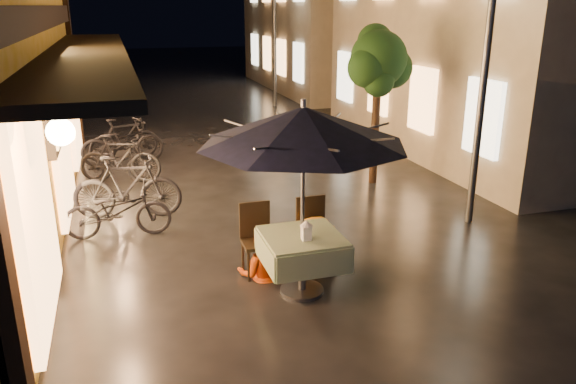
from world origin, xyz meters
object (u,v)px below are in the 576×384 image
object	(u,v)px
patio_umbrella	(303,126)
bicycle_0	(117,211)
streetlamp_near	(488,44)
cafe_table	(302,249)
table_lantern	(306,229)
person_yellow	(317,219)
person_orange	(261,228)

from	to	relation	value
patio_umbrella	bicycle_0	size ratio (longest dim) A/B	1.53
streetlamp_near	cafe_table	size ratio (longest dim) A/B	4.27
table_lantern	person_yellow	xyz separation A→B (m)	(0.40, 0.74, -0.19)
person_yellow	streetlamp_near	bearing A→B (deg)	-168.23
bicycle_0	table_lantern	bearing A→B (deg)	-136.66
streetlamp_near	person_yellow	size ratio (longest dim) A/B	2.90
person_orange	bicycle_0	size ratio (longest dim) A/B	0.84
cafe_table	person_yellow	xyz separation A→B (m)	(0.40, 0.59, 0.14)
streetlamp_near	patio_umbrella	bearing A→B (deg)	-156.77
streetlamp_near	person_orange	distance (m)	4.54
streetlamp_near	cafe_table	xyz separation A→B (m)	(-3.47, -1.49, -2.33)
streetlamp_near	person_orange	bearing A→B (deg)	-166.71
table_lantern	person_orange	world-z (taller)	person_orange
cafe_table	patio_umbrella	xyz separation A→B (m)	(0.00, -0.00, 1.56)
cafe_table	table_lantern	bearing A→B (deg)	-90.00
table_lantern	bicycle_0	size ratio (longest dim) A/B	0.15
cafe_table	bicycle_0	bearing A→B (deg)	130.52
person_yellow	bicycle_0	bearing A→B (deg)	-41.81
patio_umbrella	person_orange	size ratio (longest dim) A/B	1.82
person_yellow	patio_umbrella	bearing A→B (deg)	51.11
person_yellow	bicycle_0	distance (m)	3.26
table_lantern	person_yellow	distance (m)	0.86
table_lantern	bicycle_0	distance (m)	3.51
streetlamp_near	patio_umbrella	world-z (taller)	streetlamp_near
patio_umbrella	table_lantern	bearing A→B (deg)	-90.00
cafe_table	person_yellow	bearing A→B (deg)	55.69
cafe_table	patio_umbrella	size ratio (longest dim) A/B	0.39
cafe_table	bicycle_0	world-z (taller)	bicycle_0
person_yellow	table_lantern	bearing A→B (deg)	56.90
patio_umbrella	person_yellow	size ratio (longest dim) A/B	1.72
person_orange	person_yellow	distance (m)	0.78
person_orange	person_yellow	xyz separation A→B (m)	(0.78, 0.01, 0.04)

